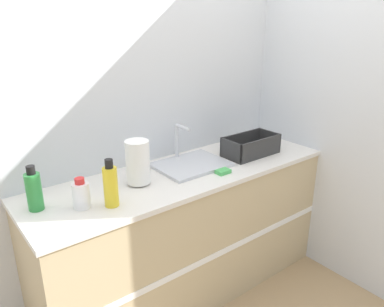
{
  "coord_description": "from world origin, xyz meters",
  "views": [
    {
      "loc": [
        -1.31,
        -1.45,
        1.84
      ],
      "look_at": [
        0.03,
        0.27,
        1.03
      ],
      "focal_mm": 35.0,
      "sensor_mm": 36.0,
      "label": 1
    }
  ],
  "objects_px": {
    "paper_towel_roll": "(138,162)",
    "dish_rack": "(251,148)",
    "sink": "(190,163)",
    "bottle_yellow": "(111,186)",
    "bottle_green": "(34,191)",
    "bottle_white_spray": "(81,195)"
  },
  "relations": [
    {
      "from": "bottle_white_spray",
      "to": "bottle_green",
      "type": "bearing_deg",
      "value": 147.11
    },
    {
      "from": "bottle_green",
      "to": "bottle_yellow",
      "type": "height_order",
      "value": "bottle_yellow"
    },
    {
      "from": "paper_towel_roll",
      "to": "bottle_green",
      "type": "bearing_deg",
      "value": 175.05
    },
    {
      "from": "sink",
      "to": "paper_towel_roll",
      "type": "height_order",
      "value": "paper_towel_roll"
    },
    {
      "from": "sink",
      "to": "bottle_yellow",
      "type": "xyz_separation_m",
      "value": [
        -0.66,
        -0.18,
        0.09
      ]
    },
    {
      "from": "dish_rack",
      "to": "bottle_white_spray",
      "type": "distance_m",
      "value": 1.25
    },
    {
      "from": "dish_rack",
      "to": "bottle_green",
      "type": "bearing_deg",
      "value": 175.7
    },
    {
      "from": "paper_towel_roll",
      "to": "dish_rack",
      "type": "relative_size",
      "value": 0.66
    },
    {
      "from": "sink",
      "to": "dish_rack",
      "type": "xyz_separation_m",
      "value": [
        0.47,
        -0.09,
        0.03
      ]
    },
    {
      "from": "sink",
      "to": "bottle_yellow",
      "type": "distance_m",
      "value": 0.69
    },
    {
      "from": "sink",
      "to": "bottle_green",
      "type": "distance_m",
      "value": 0.98
    },
    {
      "from": "bottle_white_spray",
      "to": "sink",
      "type": "bearing_deg",
      "value": 7.74
    },
    {
      "from": "bottle_yellow",
      "to": "bottle_white_spray",
      "type": "bearing_deg",
      "value": 150.07
    },
    {
      "from": "dish_rack",
      "to": "sink",
      "type": "bearing_deg",
      "value": 168.88
    },
    {
      "from": "dish_rack",
      "to": "bottle_white_spray",
      "type": "relative_size",
      "value": 2.44
    },
    {
      "from": "bottle_green",
      "to": "dish_rack",
      "type": "bearing_deg",
      "value": -4.3
    },
    {
      "from": "bottle_yellow",
      "to": "paper_towel_roll",
      "type": "bearing_deg",
      "value": 31.21
    },
    {
      "from": "bottle_green",
      "to": "bottle_yellow",
      "type": "relative_size",
      "value": 0.93
    },
    {
      "from": "sink",
      "to": "bottle_green",
      "type": "xyz_separation_m",
      "value": [
        -0.98,
        0.02,
        0.09
      ]
    },
    {
      "from": "dish_rack",
      "to": "bottle_yellow",
      "type": "xyz_separation_m",
      "value": [
        -1.12,
        -0.09,
        0.06
      ]
    },
    {
      "from": "sink",
      "to": "bottle_green",
      "type": "bearing_deg",
      "value": 179.01
    },
    {
      "from": "bottle_yellow",
      "to": "sink",
      "type": "bearing_deg",
      "value": 15.52
    }
  ]
}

